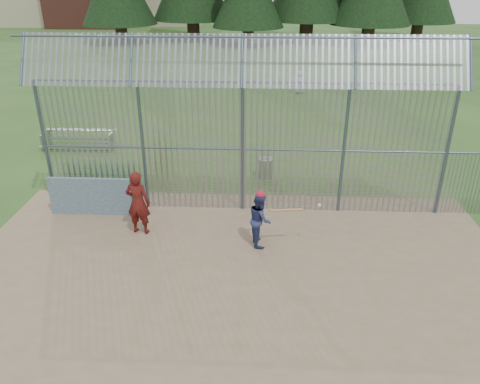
# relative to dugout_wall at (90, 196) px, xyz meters

# --- Properties ---
(ground) EXTENTS (120.00, 120.00, 0.00)m
(ground) POSITION_rel_dugout_wall_xyz_m (4.60, -2.90, -0.62)
(ground) COLOR #2D511E
(ground) RESTS_ON ground
(dirt_infield) EXTENTS (14.00, 10.00, 0.02)m
(dirt_infield) POSITION_rel_dugout_wall_xyz_m (4.60, -3.40, -0.61)
(dirt_infield) COLOR #756047
(dirt_infield) RESTS_ON ground
(dugout_wall) EXTENTS (2.50, 0.12, 1.20)m
(dugout_wall) POSITION_rel_dugout_wall_xyz_m (0.00, 0.00, 0.00)
(dugout_wall) COLOR #38566B
(dugout_wall) RESTS_ON dirt_infield
(batter) EXTENTS (0.69, 0.81, 1.49)m
(batter) POSITION_rel_dugout_wall_xyz_m (5.17, -1.46, 0.15)
(batter) COLOR navy
(batter) RESTS_ON dirt_infield
(onlooker) EXTENTS (0.74, 0.54, 1.88)m
(onlooker) POSITION_rel_dugout_wall_xyz_m (1.75, -1.02, 0.34)
(onlooker) COLOR maroon
(onlooker) RESTS_ON dirt_infield
(bg_kid_standing) EXTENTS (0.76, 0.58, 1.39)m
(bg_kid_standing) POSITION_rel_dugout_wall_xyz_m (7.37, 15.86, 0.07)
(bg_kid_standing) COLOR gray
(bg_kid_standing) RESTS_ON ground
(batting_gear) EXTENTS (1.71, 0.36, 0.52)m
(batting_gear) POSITION_rel_dugout_wall_xyz_m (5.37, -1.50, 0.78)
(batting_gear) COLOR red
(batting_gear) RESTS_ON ground
(trash_can) EXTENTS (0.56, 0.56, 0.82)m
(trash_can) POSITION_rel_dugout_wall_xyz_m (5.33, 3.08, -0.24)
(trash_can) COLOR gray
(trash_can) RESTS_ON ground
(bleacher) EXTENTS (3.00, 0.95, 0.72)m
(bleacher) POSITION_rel_dugout_wall_xyz_m (-2.50, 5.76, -0.21)
(bleacher) COLOR gray
(bleacher) RESTS_ON ground
(backstop_fence) EXTENTS (20.09, 0.81, 5.30)m
(backstop_fence) POSITION_rel_dugout_wall_xyz_m (6.41, 0.53, 1.74)
(backstop_fence) COLOR #47566B
(backstop_fence) RESTS_ON ground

